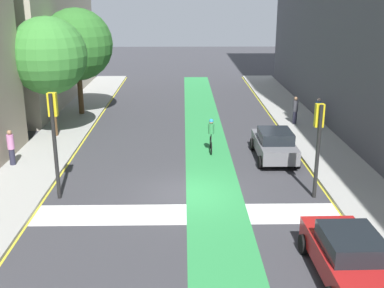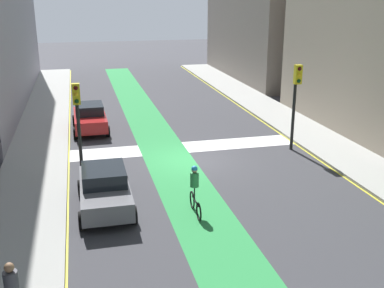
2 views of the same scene
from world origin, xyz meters
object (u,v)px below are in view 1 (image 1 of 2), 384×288
Objects in this scene: car_red_right_near at (348,255)px; cyclist_in_lane at (211,135)px; pedestrian_sidewalk_left_a at (11,147)px; pedestrian_sidewalk_right_b at (295,110)px; street_tree_near at (48,56)px; traffic_signal_near_left at (54,126)px; street_tree_far at (77,45)px; pedestrian_sidewalk_right_a at (318,111)px; traffic_signal_near_right at (318,133)px; car_grey_right_far at (274,144)px.

cyclist_in_lane reaches higher than car_red_right_near.
pedestrian_sidewalk_right_b is (15.64, 7.51, -0.00)m from pedestrian_sidewalk_left_a.
street_tree_near is (-12.51, 14.91, 4.04)m from car_red_right_near.
traffic_signal_near_left is 16.83m from pedestrian_sidewalk_right_b.
street_tree_near is 0.96× the size of street_tree_far.
pedestrian_sidewalk_right_a is at bearing 22.54° from pedestrian_sidewalk_left_a.
traffic_signal_near_right is at bearing -15.06° from pedestrian_sidewalk_left_a.
cyclist_in_lane is at bearing 123.66° from traffic_signal_near_right.
pedestrian_sidewalk_right_a is (3.89, 6.02, 0.25)m from car_grey_right_far.
street_tree_near is at bearing 130.00° from car_red_right_near.
car_red_right_near is 17.32m from pedestrian_sidewalk_right_a.
traffic_signal_near_right reaches higher than car_grey_right_far.
pedestrian_sidewalk_left_a is 0.24× the size of street_tree_far.
traffic_signal_near_right is at bearing 84.08° from car_red_right_near.
street_tree_far is at bearing 131.60° from traffic_signal_near_right.
pedestrian_sidewalk_right_b is at bearing 41.87° from traffic_signal_near_left.
street_tree_far is (-12.67, 14.27, 2.14)m from traffic_signal_near_right.
street_tree_far is at bearing 85.02° from street_tree_near.
pedestrian_sidewalk_right_a is 18.41m from pedestrian_sidewalk_left_a.
pedestrian_sidewalk_right_a is 1.43m from pedestrian_sidewalk_right_b.
street_tree_near reaches higher than traffic_signal_near_right.
traffic_signal_near_left is 14.41m from street_tree_far.
street_tree_far is (-15.75, 3.47, 3.88)m from pedestrian_sidewalk_right_a.
pedestrian_sidewalk_right_a is 16.59m from street_tree_far.
cyclist_in_lane is at bearing 105.55° from car_red_right_near.
car_grey_right_far is 2.38× the size of pedestrian_sidewalk_right_a.
car_red_right_near is 2.39× the size of pedestrian_sidewalk_right_b.
traffic_signal_near_right is 2.25× the size of pedestrian_sidewalk_right_a.
cyclist_in_lane is 0.26× the size of street_tree_far.
pedestrian_sidewalk_right_b is at bearing 9.38° from street_tree_near.
pedestrian_sidewalk_right_b is at bearing 161.36° from pedestrian_sidewalk_right_a.
traffic_signal_near_right is 0.89× the size of traffic_signal_near_left.
traffic_signal_near_right is at bearing -33.80° from street_tree_near.
car_grey_right_far is 2.38× the size of pedestrian_sidewalk_left_a.
street_tree_far is at bearing 120.57° from car_red_right_near.
traffic_signal_near_left is 0.62× the size of street_tree_far.
street_tree_far is (-14.39, 3.01, 3.88)m from pedestrian_sidewalk_right_b.
street_tree_near reaches higher than traffic_signal_near_left.
pedestrian_sidewalk_right_b is at bearing 42.42° from cyclist_in_lane.
cyclist_in_lane is 12.60m from street_tree_far.
pedestrian_sidewalk_left_a is 1.00× the size of pedestrian_sidewalk_right_b.
pedestrian_sidewalk_right_b is at bearing 25.66° from pedestrian_sidewalk_left_a.
traffic_signal_near_left reaches higher than pedestrian_sidewalk_right_b.
pedestrian_sidewalk_left_a is (-13.29, 9.86, 0.25)m from car_red_right_near.
street_tree_far is (1.25, 10.52, 3.88)m from pedestrian_sidewalk_left_a.
cyclist_in_lane is at bearing 12.93° from pedestrian_sidewalk_left_a.
car_red_right_near is at bearing -97.72° from pedestrian_sidewalk_right_b.
traffic_signal_near_right is 19.20m from street_tree_far.
car_grey_right_far is (9.91, 4.67, -2.31)m from traffic_signal_near_left.
street_tree_near is (-12.34, 4.02, 4.04)m from car_grey_right_far.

